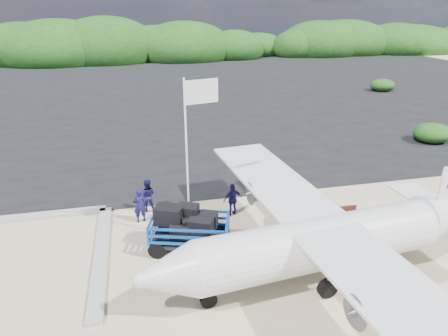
# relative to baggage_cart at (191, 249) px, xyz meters

# --- Properties ---
(ground) EXTENTS (160.00, 160.00, 0.00)m
(ground) POSITION_rel_baggage_cart_xyz_m (1.26, -1.24, 0.00)
(ground) COLOR beige
(asphalt_apron) EXTENTS (90.00, 50.00, 0.04)m
(asphalt_apron) POSITION_rel_baggage_cart_xyz_m (1.26, 28.76, 0.00)
(asphalt_apron) COLOR #B2B2B2
(asphalt_apron) RESTS_ON ground
(vegetation_band) EXTENTS (124.00, 8.00, 4.40)m
(vegetation_band) POSITION_rel_baggage_cart_xyz_m (1.26, 53.76, 0.00)
(vegetation_band) COLOR #B2B2B2
(vegetation_band) RESTS_ON ground
(baggage_cart) EXTENTS (3.46, 2.58, 1.54)m
(baggage_cart) POSITION_rel_baggage_cart_xyz_m (0.00, 0.00, 0.00)
(baggage_cart) COLOR #0C4BBC
(baggage_cart) RESTS_ON ground
(flagpole) EXTENTS (1.34, 0.81, 6.26)m
(flagpole) POSITION_rel_baggage_cart_xyz_m (0.07, 0.66, 0.00)
(flagpole) COLOR white
(flagpole) RESTS_ON ground
(signboard) EXTENTS (1.88, 0.21, 1.55)m
(signboard) POSITION_rel_baggage_cart_xyz_m (5.35, -0.70, 0.00)
(signboard) COLOR #5A2719
(signboard) RESTS_ON ground
(crew_a) EXTENTS (0.62, 0.48, 1.51)m
(crew_a) POSITION_rel_baggage_cart_xyz_m (-1.75, 2.48, 0.75)
(crew_a) COLOR #151348
(crew_a) RESTS_ON ground
(crew_b) EXTENTS (0.80, 0.67, 1.51)m
(crew_b) POSITION_rel_baggage_cart_xyz_m (-1.39, 3.36, 0.75)
(crew_b) COLOR #151348
(crew_b) RESTS_ON ground
(crew_c) EXTENTS (0.92, 0.53, 1.47)m
(crew_c) POSITION_rel_baggage_cart_xyz_m (2.17, 2.21, 0.73)
(crew_c) COLOR #151348
(crew_c) RESTS_ON ground
(aircraft_large) EXTENTS (16.31, 16.31, 4.46)m
(aircraft_large) POSITION_rel_baggage_cart_xyz_m (17.47, 22.11, 0.00)
(aircraft_large) COLOR #B2B2B2
(aircraft_large) RESTS_ON ground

